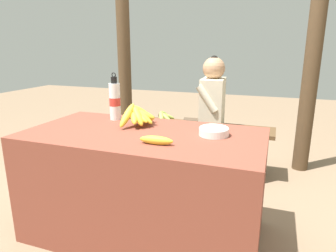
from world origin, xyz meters
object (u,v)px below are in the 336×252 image
water_bottle (115,101)px  support_post_near (124,51)px  serving_bowl (214,131)px  banana_bunch_green (164,116)px  banana_bunch_ripe (139,115)px  wooden_bench (198,133)px  support_post_far (313,52)px  seated_vendor (207,106)px  loose_banana_front (156,140)px

water_bottle → support_post_near: size_ratio=0.15×
serving_bowl → banana_bunch_green: serving_bowl is taller
banana_bunch_ripe → banana_bunch_green: 1.05m
wooden_bench → support_post_near: support_post_near is taller
serving_bowl → banana_bunch_ripe: bearing=173.7°
banana_bunch_ripe → banana_bunch_green: (-0.20, 1.00, -0.24)m
serving_bowl → wooden_bench: bearing=108.5°
serving_bowl → support_post_far: (0.61, 1.41, 0.42)m
seated_vendor → banana_bunch_ripe: bearing=71.8°
support_post_near → water_bottle: bearing=-65.1°
water_bottle → seated_vendor: seated_vendor is taller
banana_bunch_green → support_post_near: 0.94m
banana_bunch_green → support_post_near: bearing=150.0°
banana_bunch_ripe → support_post_near: support_post_near is taller
banana_bunch_ripe → wooden_bench: size_ratio=0.23×
water_bottle → banana_bunch_green: water_bottle is taller
banana_bunch_ripe → loose_banana_front: 0.42m
support_post_far → banana_bunch_green: bearing=-165.1°
water_bottle → wooden_bench: (0.38, 0.91, -0.45)m
support_post_near → seated_vendor: bearing=-20.1°
serving_bowl → support_post_far: bearing=66.6°
serving_bowl → seated_vendor: seated_vendor is taller
loose_banana_front → seated_vendor: seated_vendor is taller
seated_vendor → support_post_near: (-1.05, 0.38, 0.49)m
support_post_near → support_post_far: size_ratio=1.00×
banana_bunch_ripe → support_post_far: 1.79m
banana_bunch_ripe → seated_vendor: (0.24, 0.97, -0.11)m
loose_banana_front → support_post_far: (0.86, 1.68, 0.43)m
water_bottle → support_post_far: size_ratio=0.15×
water_bottle → banana_bunch_green: bearing=88.5°
wooden_bench → banana_bunch_green: size_ratio=5.33×
wooden_bench → support_post_far: support_post_far is taller
support_post_far → serving_bowl: bearing=-113.4°
serving_bowl → seated_vendor: bearing=104.6°
serving_bowl → water_bottle: (-0.73, 0.15, 0.11)m
seated_vendor → loose_banana_front: bearing=86.4°
serving_bowl → banana_bunch_green: bearing=123.8°
wooden_bench → banana_bunch_green: 0.38m
banana_bunch_ripe → seated_vendor: bearing=76.1°
water_bottle → support_post_near: support_post_near is taller
banana_bunch_ripe → seated_vendor: seated_vendor is taller
water_bottle → loose_banana_front: water_bottle is taller
serving_bowl → wooden_bench: 1.17m
support_post_near → support_post_far: (1.93, 0.00, 0.00)m
banana_bunch_ripe → loose_banana_front: size_ratio=1.71×
water_bottle → support_post_near: (-0.58, 1.26, 0.32)m
serving_bowl → support_post_near: support_post_near is taller
seated_vendor → support_post_near: bearing=-24.4°
banana_bunch_ripe → wooden_bench: 1.09m
banana_bunch_ripe → water_bottle: (-0.23, 0.09, 0.06)m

